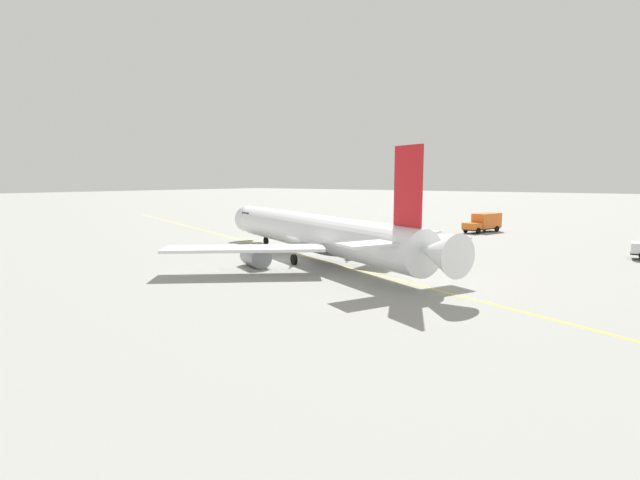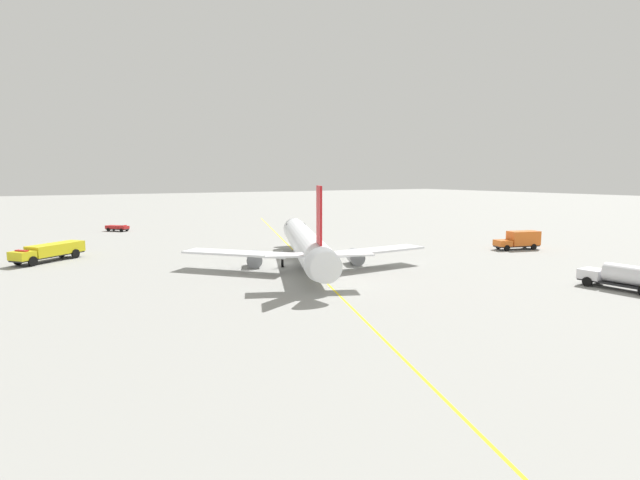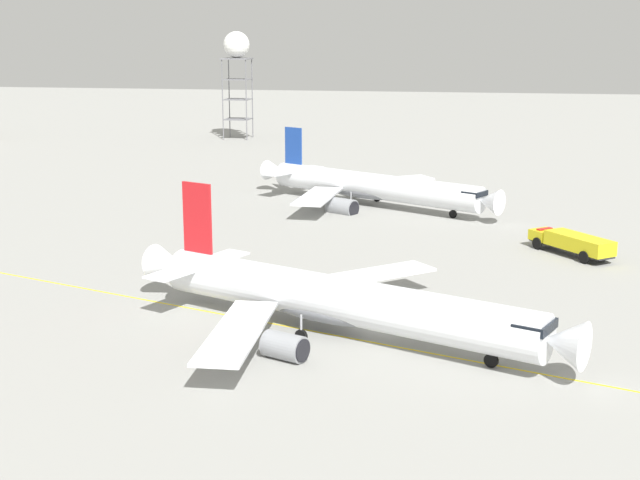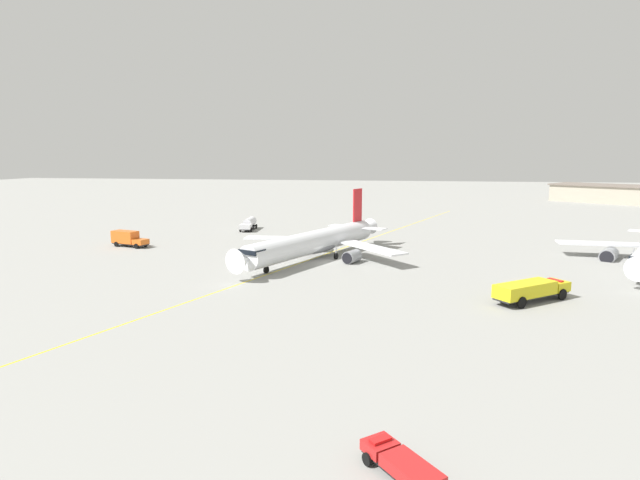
{
  "view_description": "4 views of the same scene",
  "coord_description": "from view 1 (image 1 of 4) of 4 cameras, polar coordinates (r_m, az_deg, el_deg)",
  "views": [
    {
      "loc": [
        -38.97,
        -33.68,
        8.75
      ],
      "look_at": [
        -1.46,
        -5.25,
        2.69
      ],
      "focal_mm": 26.59,
      "sensor_mm": 36.0,
      "label": 1
    },
    {
      "loc": [
        -32.69,
        -63.88,
        12.5
      ],
      "look_at": [
        5.2,
        0.02,
        2.98
      ],
      "focal_mm": 28.26,
      "sensor_mm": 36.0,
      "label": 2
    },
    {
      "loc": [
        70.68,
        8.24,
        24.73
      ],
      "look_at": [
        -19.15,
        -7.73,
        3.12
      ],
      "focal_mm": 49.8,
      "sensor_mm": 36.0,
      "label": 3
    },
    {
      "loc": [
        -14.4,
        83.01,
        17.59
      ],
      "look_at": [
        0.77,
        -4.36,
        3.01
      ],
      "focal_mm": 28.45,
      "sensor_mm": 36.0,
      "label": 4
    }
  ],
  "objects": [
    {
      "name": "airliner_main",
      "position": [
        51.01,
        -0.42,
        0.7
      ],
      "size": [
        30.91,
        39.25,
        11.45
      ],
      "rotation": [
        0.0,
        0.0,
        1.17
      ],
      "color": "white",
      "rests_on": "ground_plane"
    },
    {
      "name": "taxiway_centreline",
      "position": [
        47.9,
        2.99,
        -3.2
      ],
      "size": [
        56.48,
        160.87,
        0.01
      ],
      "rotation": [
        0.0,
        0.0,
        1.23
      ],
      "color": "yellow",
      "rests_on": "ground_plane"
    },
    {
      "name": "catering_truck_truck",
      "position": [
        83.39,
        19.15,
        2.05
      ],
      "size": [
        8.19,
        4.38,
        3.1
      ],
      "rotation": [
        0.0,
        0.0,
        2.87
      ],
      "color": "#232326",
      "rests_on": "ground_plane"
    },
    {
      "name": "ground_plane",
      "position": [
        52.24,
        -3.63,
        -2.32
      ],
      "size": [
        600.0,
        600.0,
        0.0
      ],
      "primitive_type": "plane",
      "color": "gray"
    }
  ]
}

